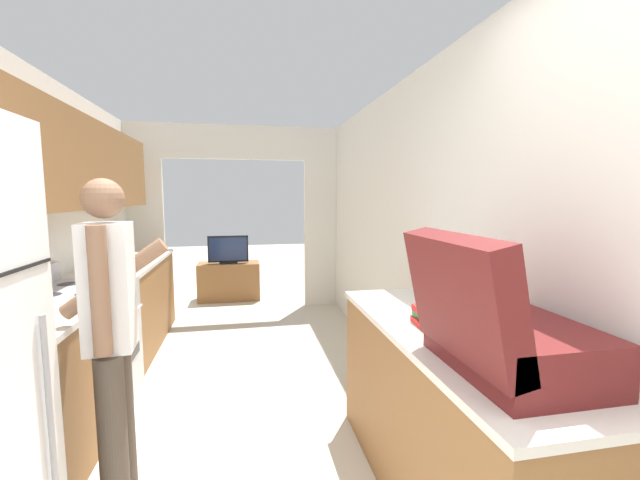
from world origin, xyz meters
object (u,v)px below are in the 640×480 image
book_stack (442,318)px  knife (99,270)px  range_oven (82,349)px  television (228,250)px  suitcase (495,328)px  tv_cabinet (229,281)px  person (111,337)px

book_stack → knife: 2.94m
range_oven → television: 3.08m
range_oven → suitcase: 2.79m
book_stack → tv_cabinet: 4.45m
book_stack → person: bearing=171.1°
suitcase → book_stack: (0.05, 0.49, -0.12)m
tv_cabinet → knife: size_ratio=3.19×
suitcase → knife: bearing=131.7°
book_stack → tv_cabinet: (-1.20, 4.24, -0.67)m
person → suitcase: bearing=-119.5°
person → tv_cabinet: (0.41, 3.99, -0.60)m
range_oven → person: size_ratio=0.64×
person → suitcase: (1.55, -0.74, 0.19)m
book_stack → television: bearing=105.9°
person → knife: (-0.61, 1.69, 0.03)m
suitcase → knife: 3.25m
tv_cabinet → knife: knife is taller
suitcase → television: bearing=103.7°
range_oven → tv_cabinet: size_ratio=1.16×
person → knife: person is taller
book_stack → tv_cabinet: bearing=105.8°
book_stack → television: book_stack is taller
range_oven → television: bearing=72.3°
book_stack → knife: (-2.21, 1.94, -0.04)m
television → book_stack: bearing=-74.1°
television → range_oven: bearing=-107.7°
book_stack → tv_cabinet: size_ratio=0.34×
range_oven → book_stack: range_oven is taller
range_oven → book_stack: 2.53m
television → person: bearing=-95.9°
range_oven → suitcase: size_ratio=1.69×
tv_cabinet → person: bearing=-95.8°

